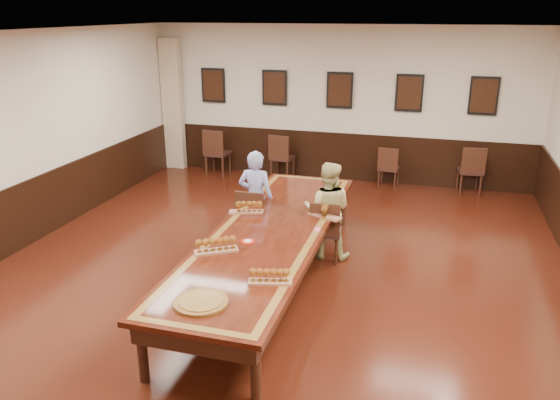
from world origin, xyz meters
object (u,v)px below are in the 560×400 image
(person_man, at_px, (256,198))
(spare_chair_a, at_px, (218,152))
(chair_woman, at_px, (326,230))
(spare_chair_c, at_px, (389,167))
(chair_man, at_px, (254,217))
(person_woman, at_px, (327,210))
(spare_chair_b, at_px, (282,156))
(conference_table, at_px, (269,240))
(carved_platter, at_px, (201,302))
(spare_chair_d, at_px, (470,169))

(person_man, bearing_deg, spare_chair_a, -59.15)
(spare_chair_a, bearing_deg, person_man, 122.83)
(chair_woman, bearing_deg, spare_chair_c, -102.27)
(chair_woman, xyz_separation_m, spare_chair_c, (0.55, 3.73, -0.03))
(chair_man, bearing_deg, person_woman, 177.07)
(spare_chair_a, distance_m, spare_chair_b, 1.45)
(conference_table, height_order, carved_platter, carved_platter)
(chair_man, distance_m, person_woman, 1.17)
(spare_chair_d, bearing_deg, spare_chair_a, -6.05)
(chair_man, relative_size, conference_table, 0.19)
(chair_man, distance_m, carved_platter, 3.12)
(chair_man, distance_m, spare_chair_c, 3.96)
(spare_chair_b, bearing_deg, chair_woman, 120.36)
(spare_chair_a, relative_size, person_man, 0.69)
(spare_chair_a, xyz_separation_m, conference_table, (2.59, -4.55, 0.10))
(conference_table, bearing_deg, chair_woman, 58.10)
(chair_woman, bearing_deg, conference_table, 54.23)
(chair_man, height_order, spare_chair_c, chair_man)
(chair_man, xyz_separation_m, person_man, (-0.00, 0.10, 0.28))
(chair_woman, distance_m, conference_table, 1.10)
(chair_woman, height_order, spare_chair_d, spare_chair_d)
(chair_woman, distance_m, person_man, 1.21)
(spare_chair_d, bearing_deg, person_woman, 52.10)
(spare_chair_b, relative_size, person_man, 0.65)
(spare_chair_c, xyz_separation_m, carved_platter, (-1.21, -6.64, 0.34))
(chair_man, xyz_separation_m, spare_chair_d, (3.28, 3.63, 0.02))
(person_woman, distance_m, conference_table, 1.17)
(chair_man, distance_m, spare_chair_b, 3.64)
(person_man, xyz_separation_m, person_woman, (1.15, -0.16, -0.02))
(carved_platter, bearing_deg, person_woman, 77.71)
(spare_chair_a, height_order, spare_chair_b, spare_chair_a)
(spare_chair_a, bearing_deg, person_woman, 133.81)
(spare_chair_b, height_order, spare_chair_c, spare_chair_b)
(spare_chair_a, bearing_deg, spare_chair_d, -176.28)
(spare_chair_a, xyz_separation_m, spare_chair_c, (3.72, 0.11, -0.08))
(spare_chair_a, xyz_separation_m, person_man, (2.02, -3.37, 0.23))
(carved_platter, bearing_deg, chair_woman, 77.18)
(spare_chair_c, relative_size, person_woman, 0.60)
(spare_chair_a, relative_size, conference_table, 0.21)
(chair_woman, bearing_deg, person_woman, -90.00)
(chair_woman, bearing_deg, chair_man, -11.56)
(person_man, xyz_separation_m, carved_platter, (0.49, -3.16, 0.02))
(spare_chair_c, xyz_separation_m, person_woman, (-0.56, -3.64, 0.29))
(chair_man, height_order, spare_chair_a, spare_chair_a)
(spare_chair_d, height_order, person_woman, person_woman)
(chair_man, xyz_separation_m, chair_woman, (1.15, -0.16, -0.01))
(chair_man, bearing_deg, spare_chair_c, -115.51)
(spare_chair_b, height_order, carved_platter, spare_chair_b)
(chair_woman, distance_m, carved_platter, 3.00)
(chair_woman, xyz_separation_m, conference_table, (-0.57, -0.92, 0.15))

